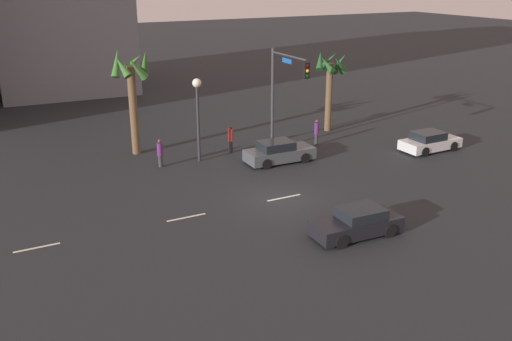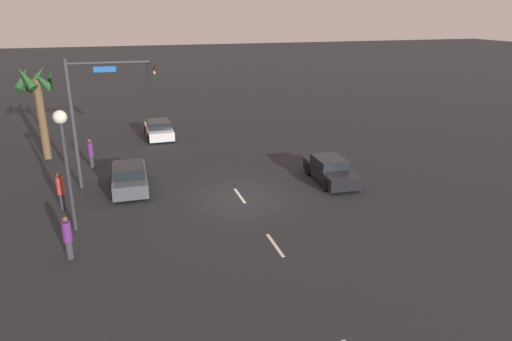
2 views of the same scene
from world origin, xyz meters
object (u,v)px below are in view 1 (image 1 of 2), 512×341
object	(u,v)px
pedestrian_1	(231,138)
palm_tree_0	(132,83)
pedestrian_2	(317,131)
palm_tree_1	(330,74)
streetlamp	(197,103)
traffic_signal	(283,87)
pedestrian_0	(160,153)
car_1	(430,142)
car_0	(279,152)
car_2	(357,223)

from	to	relation	value
pedestrian_1	palm_tree_0	bearing A→B (deg)	154.21
pedestrian_2	palm_tree_1	xyz separation A→B (m)	(2.94, 2.84, 3.27)
streetlamp	pedestrian_2	size ratio (longest dim) A/B	2.92
palm_tree_0	traffic_signal	bearing A→B (deg)	-29.84
palm_tree_0	pedestrian_0	bearing A→B (deg)	-81.23
car_1	pedestrian_2	world-z (taller)	pedestrian_2
pedestrian_1	pedestrian_2	bearing A→B (deg)	-11.01
car_0	car_1	xyz separation A→B (m)	(10.20, -2.55, -0.03)
pedestrian_2	streetlamp	bearing A→B (deg)	176.88
streetlamp	car_1	bearing A→B (deg)	-19.18
traffic_signal	pedestrian_2	size ratio (longest dim) A/B	3.76
car_1	pedestrian_2	size ratio (longest dim) A/B	2.33
traffic_signal	pedestrian_2	world-z (taller)	traffic_signal
car_0	streetlamp	xyz separation A→B (m)	(-4.37, 2.52, 3.13)
car_0	traffic_signal	bearing A→B (deg)	51.90
pedestrian_1	palm_tree_1	size ratio (longest dim) A/B	0.31
car_1	palm_tree_0	distance (m)	20.01
streetlamp	pedestrian_0	bearing A→B (deg)	178.99
pedestrian_1	palm_tree_0	world-z (taller)	palm_tree_0
car_0	traffic_signal	distance (m)	4.16
pedestrian_2	palm_tree_1	bearing A→B (deg)	43.96
car_2	pedestrian_1	xyz separation A→B (m)	(0.21, 13.97, 0.38)
palm_tree_0	palm_tree_1	bearing A→B (deg)	-4.09
car_0	palm_tree_1	world-z (taller)	palm_tree_1
pedestrian_0	palm_tree_0	size ratio (longest dim) A/B	0.26
car_0	pedestrian_2	world-z (taller)	pedestrian_2
pedestrian_0	car_2	bearing A→B (deg)	-69.87
car_0	car_2	xyz separation A→B (m)	(-2.05, -10.75, -0.04)
palm_tree_0	palm_tree_1	size ratio (longest dim) A/B	1.15
streetlamp	pedestrian_2	world-z (taller)	streetlamp
car_2	palm_tree_0	distance (m)	18.00
pedestrian_2	palm_tree_1	world-z (taller)	palm_tree_1
pedestrian_0	pedestrian_1	size ratio (longest dim) A/B	0.95
pedestrian_0	car_0	bearing A→B (deg)	-20.31
car_2	streetlamp	xyz separation A→B (m)	(-2.33, 13.26, 3.16)
car_0	car_2	size ratio (longest dim) A/B	1.04
traffic_signal	pedestrian_1	bearing A→B (deg)	142.79
pedestrian_2	palm_tree_0	distance (m)	12.80
streetlamp	pedestrian_2	distance (m)	9.00
car_0	palm_tree_0	bearing A→B (deg)	141.46
traffic_signal	streetlamp	size ratio (longest dim) A/B	1.29
car_2	palm_tree_0	xyz separation A→B (m)	(-5.40, 16.68, 4.11)
streetlamp	palm_tree_1	world-z (taller)	palm_tree_1
car_0	palm_tree_0	distance (m)	10.35
car_0	streetlamp	size ratio (longest dim) A/B	0.84
pedestrian_1	palm_tree_1	world-z (taller)	palm_tree_1
car_1	traffic_signal	size ratio (longest dim) A/B	0.62
palm_tree_0	car_0	bearing A→B (deg)	-38.54
car_2	pedestrian_1	size ratio (longest dim) A/B	2.29
pedestrian_0	palm_tree_1	distance (m)	14.60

